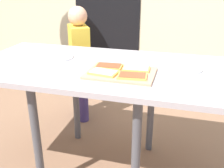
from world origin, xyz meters
TOP-DOWN VIEW (x-y plane):
  - ground_plane at (0.00, 0.00)m, footprint 16.00×16.00m
  - dining_table at (0.00, 0.00)m, footprint 1.46×0.74m
  - cutting_board at (0.15, -0.11)m, footprint 0.35×0.25m
  - pizza_slice_near_left at (0.08, -0.15)m, footprint 0.15×0.11m
  - pizza_slice_far_left at (0.07, -0.05)m, footprint 0.15×0.10m
  - pizza_slice_far_right at (0.22, -0.05)m, footprint 0.15×0.10m
  - pizza_slice_near_right at (0.22, -0.16)m, footprint 0.15×0.10m
  - plate_white_right at (0.45, 0.06)m, footprint 0.21×0.21m
  - plate_white_left at (-0.30, 0.06)m, footprint 0.21×0.21m
  - child_left at (-0.37, 0.60)m, footprint 0.24×0.28m

SIDE VIEW (x-z plane):
  - ground_plane at x=0.00m, z-range 0.00..0.00m
  - child_left at x=-0.37m, z-range 0.06..1.02m
  - dining_table at x=0.00m, z-range 0.28..0.99m
  - plate_white_right at x=0.45m, z-range 0.71..0.72m
  - plate_white_left at x=-0.30m, z-range 0.71..0.72m
  - cutting_board at x=0.15m, z-range 0.71..0.72m
  - pizza_slice_near_left at x=0.08m, z-range 0.72..0.73m
  - pizza_slice_far_left at x=0.07m, z-range 0.72..0.73m
  - pizza_slice_far_right at x=0.22m, z-range 0.72..0.73m
  - pizza_slice_near_right at x=0.22m, z-range 0.72..0.73m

